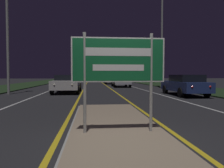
# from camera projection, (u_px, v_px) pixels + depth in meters

# --- Properties ---
(ground_plane) EXTENTS (160.00, 160.00, 0.00)m
(ground_plane) POSITION_uv_depth(u_px,v_px,m) (122.00, 144.00, 4.37)
(ground_plane) COLOR #232326
(median_island) EXTENTS (2.29, 9.18, 0.10)m
(median_island) POSITION_uv_depth(u_px,v_px,m) (118.00, 134.00, 4.91)
(median_island) COLOR #999993
(median_island) RESTS_ON ground_plane
(verge_left) EXTENTS (5.00, 100.00, 0.08)m
(verge_left) POSITION_uv_depth(u_px,v_px,m) (8.00, 87.00, 23.35)
(verge_left) COLOR #1E3319
(verge_left) RESTS_ON ground_plane
(verge_right) EXTENTS (5.00, 100.00, 0.08)m
(verge_right) POSITION_uv_depth(u_px,v_px,m) (179.00, 86.00, 25.16)
(verge_right) COLOR #1E3319
(verge_right) RESTS_ON ground_plane
(centre_line_yellow_left) EXTENTS (0.12, 70.00, 0.01)m
(centre_line_yellow_left) POSITION_uv_depth(u_px,v_px,m) (86.00, 85.00, 29.10)
(centre_line_yellow_left) COLOR gold
(centre_line_yellow_left) RESTS_ON ground_plane
(centre_line_yellow_right) EXTENTS (0.12, 70.00, 0.01)m
(centre_line_yellow_right) POSITION_uv_depth(u_px,v_px,m) (106.00, 85.00, 29.36)
(centre_line_yellow_right) COLOR gold
(centre_line_yellow_right) RESTS_ON ground_plane
(lane_line_white_left) EXTENTS (0.12, 70.00, 0.01)m
(lane_line_white_left) POSITION_uv_depth(u_px,v_px,m) (64.00, 85.00, 28.83)
(lane_line_white_left) COLOR silver
(lane_line_white_left) RESTS_ON ground_plane
(lane_line_white_right) EXTENTS (0.12, 70.00, 0.01)m
(lane_line_white_right) POSITION_uv_depth(u_px,v_px,m) (127.00, 85.00, 29.63)
(lane_line_white_right) COLOR silver
(lane_line_white_right) RESTS_ON ground_plane
(edge_line_white_left) EXTENTS (0.10, 70.00, 0.01)m
(edge_line_white_left) POSITION_uv_depth(u_px,v_px,m) (41.00, 85.00, 28.55)
(edge_line_white_left) COLOR silver
(edge_line_white_left) RESTS_ON ground_plane
(edge_line_white_right) EXTENTS (0.10, 70.00, 0.01)m
(edge_line_white_right) POSITION_uv_depth(u_px,v_px,m) (148.00, 85.00, 29.92)
(edge_line_white_right) COLOR silver
(edge_line_white_right) RESTS_ON ground_plane
(highway_sign) EXTENTS (2.08, 0.07, 2.21)m
(highway_sign) POSITION_uv_depth(u_px,v_px,m) (118.00, 64.00, 4.84)
(highway_sign) COLOR #9E9E99
(highway_sign) RESTS_ON median_island
(streetlight_left_near) EXTENTS (0.64, 0.64, 9.07)m
(streetlight_left_near) POSITION_uv_depth(u_px,v_px,m) (7.00, 2.00, 15.20)
(streetlight_left_near) COLOR #9E9E99
(streetlight_left_near) RESTS_ON ground_plane
(streetlight_right_near) EXTENTS (0.53, 0.53, 11.11)m
(streetlight_right_near) POSITION_uv_depth(u_px,v_px,m) (162.00, 19.00, 22.09)
(streetlight_right_near) COLOR #9E9E99
(streetlight_right_near) RESTS_ON ground_plane
(car_receding_0) EXTENTS (1.88, 4.61, 1.39)m
(car_receding_0) POSITION_uv_depth(u_px,v_px,m) (185.00, 85.00, 14.65)
(car_receding_0) COLOR navy
(car_receding_0) RESTS_ON ground_plane
(car_receding_1) EXTENTS (1.89, 4.33, 1.51)m
(car_receding_1) POSITION_uv_depth(u_px,v_px,m) (121.00, 80.00, 24.91)
(car_receding_1) COLOR #B7B7BC
(car_receding_1) RESTS_ON ground_plane
(car_receding_2) EXTENTS (1.94, 4.77, 1.46)m
(car_receding_2) POSITION_uv_depth(u_px,v_px,m) (111.00, 79.00, 33.30)
(car_receding_2) COLOR #4C514C
(car_receding_2) RESTS_ON ground_plane
(car_approaching_0) EXTENTS (2.03, 4.83, 1.38)m
(car_approaching_0) POSITION_uv_depth(u_px,v_px,m) (67.00, 83.00, 16.96)
(car_approaching_0) COLOR silver
(car_approaching_0) RESTS_ON ground_plane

